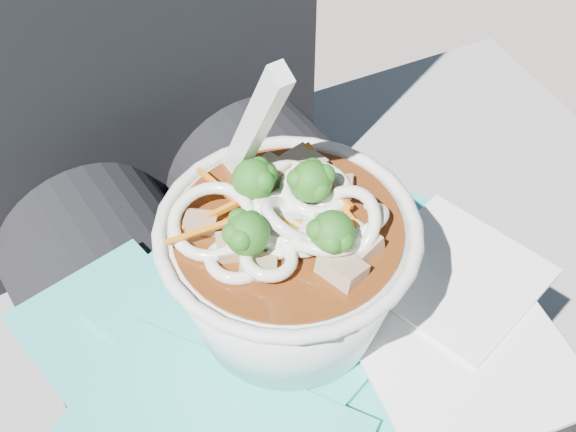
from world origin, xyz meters
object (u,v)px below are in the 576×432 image
lap (298,377)px  person_body (237,279)px  udon_bowl (288,261)px  stone_ledge (225,419)px  plastic_bag (263,343)px

lap → person_body: (0.00, 0.09, 0.02)m
udon_bowl → stone_ledge: bearing=86.0°
stone_ledge → person_body: person_body is taller
stone_ledge → person_body: size_ratio=1.00×
stone_ledge → plastic_bag: (-0.04, -0.16, 0.39)m
person_body → plastic_bag: (-0.04, -0.10, 0.06)m
plastic_bag → udon_bowl: 0.07m
udon_bowl → person_body: bearing=83.5°
plastic_bag → udon_bowl: (0.02, 0.01, 0.07)m
stone_ledge → plastic_bag: bearing=-102.4°
lap → plastic_bag: size_ratio=1.24×
stone_ledge → udon_bowl: udon_bowl is taller
lap → udon_bowl: (-0.01, -0.00, 0.15)m
person_body → plastic_bag: 0.12m
lap → plastic_bag: 0.10m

